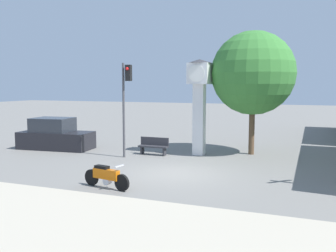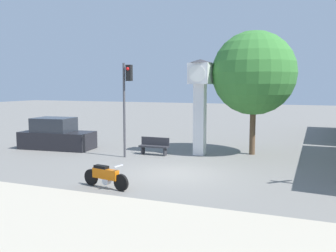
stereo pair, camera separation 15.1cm
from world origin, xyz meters
name	(u,v)px [view 2 (the right image)]	position (x,y,z in m)	size (l,w,h in m)	color
ground_plane	(175,174)	(0.00, 0.00, 0.00)	(120.00, 120.00, 0.00)	slate
sidewalk_strip	(74,234)	(0.00, -6.97, 0.05)	(36.00, 6.00, 0.10)	#B2A893
motorcycle	(105,176)	(-1.53, -2.97, 0.43)	(2.01, 0.59, 0.90)	black
clock_tower	(200,92)	(-0.30, 4.49, 3.32)	(1.30, 1.30, 5.01)	white
traffic_light	(126,93)	(-3.52, 2.42, 3.26)	(0.50, 0.35, 4.78)	#47474C
street_tree	(254,73)	(2.27, 5.64, 4.30)	(4.38, 4.38, 6.49)	brown
bench	(154,146)	(-2.52, 3.60, 0.49)	(1.60, 0.44, 0.92)	#2D2D33
parked_car	(56,136)	(-8.59, 3.27, 0.75)	(4.36, 2.20, 1.80)	black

